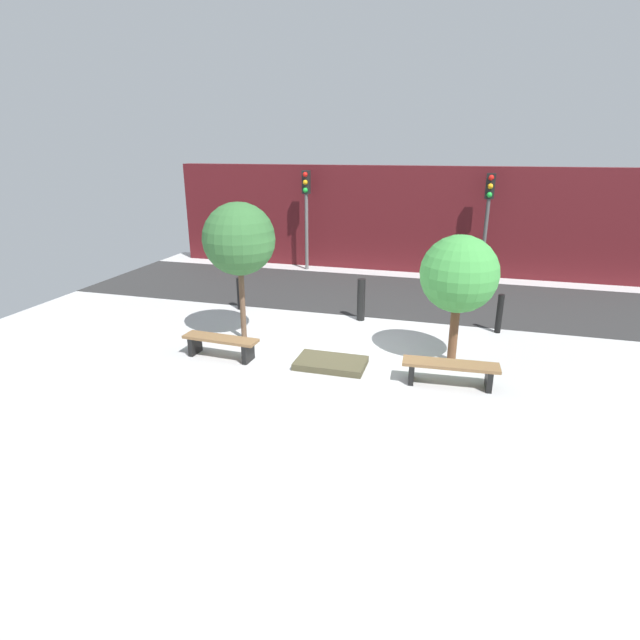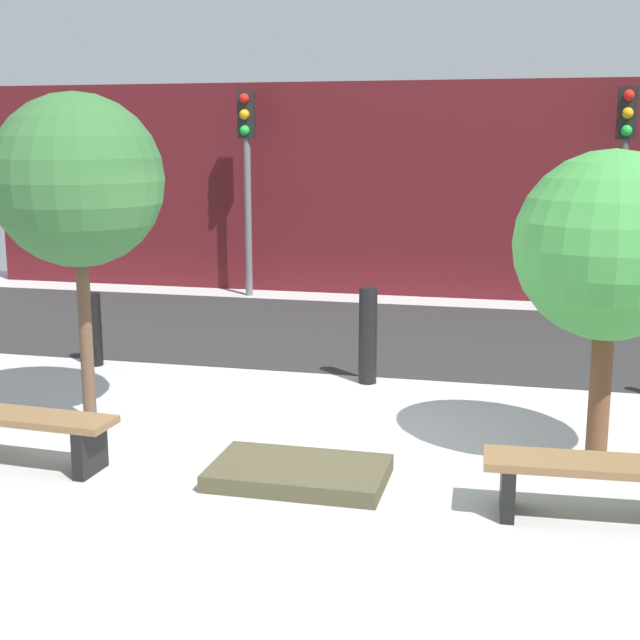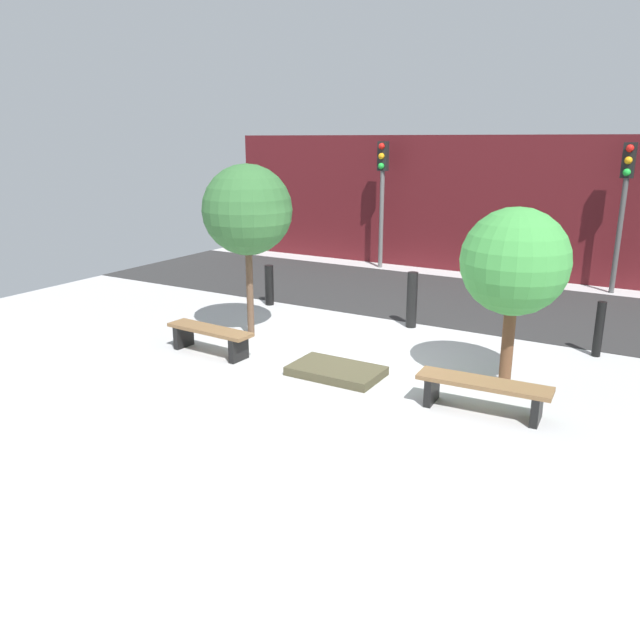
{
  "view_description": "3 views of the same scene",
  "coord_description": "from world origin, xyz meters",
  "px_view_note": "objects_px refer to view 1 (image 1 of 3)",
  "views": [
    {
      "loc": [
        2.34,
        -9.51,
        4.2
      ],
      "look_at": [
        -0.36,
        -0.11,
        0.81
      ],
      "focal_mm": 28.0,
      "sensor_mm": 36.0,
      "label": 1
    },
    {
      "loc": [
        1.74,
        -7.07,
        2.72
      ],
      "look_at": [
        0.03,
        0.03,
        1.2
      ],
      "focal_mm": 50.0,
      "sensor_mm": 36.0,
      "label": 2
    },
    {
      "loc": [
        4.36,
        -8.47,
        3.52
      ],
      "look_at": [
        -0.39,
        -0.39,
        0.79
      ],
      "focal_mm": 35.0,
      "sensor_mm": 36.0,
      "label": 3
    }
  ],
  "objects_px": {
    "traffic_light_mid_west": "(488,208)",
    "planter_bed": "(331,363)",
    "tree_behind_right_bench": "(459,275)",
    "bollard_center": "(499,314)",
    "bollard_left": "(361,300)",
    "bench_left": "(221,343)",
    "traffic_light_west": "(306,202)",
    "bench_right": "(450,369)",
    "bollard_far_left": "(240,294)",
    "tree_behind_left_bench": "(239,239)"
  },
  "relations": [
    {
      "from": "bench_right",
      "to": "traffic_light_west",
      "type": "relative_size",
      "value": 0.51
    },
    {
      "from": "bench_right",
      "to": "bench_left",
      "type": "bearing_deg",
      "value": 176.74
    },
    {
      "from": "planter_bed",
      "to": "traffic_light_mid_west",
      "type": "height_order",
      "value": "traffic_light_mid_west"
    },
    {
      "from": "bench_left",
      "to": "tree_behind_right_bench",
      "type": "relative_size",
      "value": 0.63
    },
    {
      "from": "bench_left",
      "to": "bollard_left",
      "type": "xyz_separation_m",
      "value": [
        2.34,
        3.19,
        0.22
      ]
    },
    {
      "from": "bench_left",
      "to": "traffic_light_west",
      "type": "xyz_separation_m",
      "value": [
        -0.69,
        8.22,
        2.08
      ]
    },
    {
      "from": "bollard_far_left",
      "to": "traffic_light_west",
      "type": "distance_m",
      "value": 5.4
    },
    {
      "from": "bench_left",
      "to": "traffic_light_mid_west",
      "type": "relative_size",
      "value": 0.48
    },
    {
      "from": "bollard_far_left",
      "to": "traffic_light_west",
      "type": "xyz_separation_m",
      "value": [
        0.31,
        5.02,
        1.96
      ]
    },
    {
      "from": "planter_bed",
      "to": "traffic_light_west",
      "type": "bearing_deg",
      "value": 110.69
    },
    {
      "from": "planter_bed",
      "to": "tree_behind_left_bench",
      "type": "xyz_separation_m",
      "value": [
        -2.34,
        0.96,
        2.24
      ]
    },
    {
      "from": "bollard_center",
      "to": "tree_behind_right_bench",
      "type": "bearing_deg",
      "value": -116.26
    },
    {
      "from": "bench_right",
      "to": "bollard_center",
      "type": "xyz_separation_m",
      "value": [
        1.0,
        3.19,
        0.15
      ]
    },
    {
      "from": "tree_behind_right_bench",
      "to": "bollard_left",
      "type": "xyz_separation_m",
      "value": [
        -2.34,
        2.04,
        -1.3
      ]
    },
    {
      "from": "tree_behind_right_bench",
      "to": "planter_bed",
      "type": "bearing_deg",
      "value": -157.75
    },
    {
      "from": "bollard_left",
      "to": "planter_bed",
      "type": "bearing_deg",
      "value": -90.0
    },
    {
      "from": "bollard_far_left",
      "to": "bollard_center",
      "type": "height_order",
      "value": "bollard_center"
    },
    {
      "from": "bollard_center",
      "to": "traffic_light_west",
      "type": "xyz_separation_m",
      "value": [
        -6.37,
        5.02,
        1.92
      ]
    },
    {
      "from": "bollard_far_left",
      "to": "bollard_center",
      "type": "bearing_deg",
      "value": 0.0
    },
    {
      "from": "planter_bed",
      "to": "tree_behind_right_bench",
      "type": "bearing_deg",
      "value": 22.25
    },
    {
      "from": "bench_left",
      "to": "bench_right",
      "type": "bearing_deg",
      "value": 3.26
    },
    {
      "from": "traffic_light_west",
      "to": "traffic_light_mid_west",
      "type": "distance_m",
      "value": 6.06
    },
    {
      "from": "planter_bed",
      "to": "bollard_left",
      "type": "xyz_separation_m",
      "value": [
        0.0,
        2.99,
        0.47
      ]
    },
    {
      "from": "traffic_light_mid_west",
      "to": "planter_bed",
      "type": "bearing_deg",
      "value": -110.69
    },
    {
      "from": "bench_left",
      "to": "planter_bed",
      "type": "height_order",
      "value": "bench_left"
    },
    {
      "from": "bench_right",
      "to": "traffic_light_west",
      "type": "bearing_deg",
      "value": 119.89
    },
    {
      "from": "traffic_light_mid_west",
      "to": "traffic_light_west",
      "type": "bearing_deg",
      "value": 180.0
    },
    {
      "from": "bollard_center",
      "to": "traffic_light_mid_west",
      "type": "xyz_separation_m",
      "value": [
        -0.31,
        5.02,
        1.92
      ]
    },
    {
      "from": "bollard_far_left",
      "to": "bollard_center",
      "type": "xyz_separation_m",
      "value": [
        6.68,
        0.0,
        0.03
      ]
    },
    {
      "from": "bollard_left",
      "to": "traffic_light_mid_west",
      "type": "height_order",
      "value": "traffic_light_mid_west"
    },
    {
      "from": "tree_behind_left_bench",
      "to": "bollard_center",
      "type": "relative_size",
      "value": 3.3
    },
    {
      "from": "tree_behind_right_bench",
      "to": "tree_behind_left_bench",
      "type": "bearing_deg",
      "value": -180.0
    },
    {
      "from": "tree_behind_right_bench",
      "to": "bollard_center",
      "type": "relative_size",
      "value": 2.78
    },
    {
      "from": "bench_right",
      "to": "traffic_light_west",
      "type": "xyz_separation_m",
      "value": [
        -5.37,
        8.22,
        2.08
      ]
    },
    {
      "from": "bollard_left",
      "to": "traffic_light_west",
      "type": "height_order",
      "value": "traffic_light_west"
    },
    {
      "from": "bench_left",
      "to": "bollard_far_left",
      "type": "distance_m",
      "value": 3.35
    },
    {
      "from": "bench_right",
      "to": "bollard_center",
      "type": "height_order",
      "value": "bollard_center"
    },
    {
      "from": "traffic_light_mid_west",
      "to": "bench_left",
      "type": "bearing_deg",
      "value": -123.15
    },
    {
      "from": "traffic_light_west",
      "to": "planter_bed",
      "type": "bearing_deg",
      "value": -69.31
    },
    {
      "from": "tree_behind_right_bench",
      "to": "traffic_light_mid_west",
      "type": "relative_size",
      "value": 0.76
    },
    {
      "from": "tree_behind_right_bench",
      "to": "bollard_left",
      "type": "distance_m",
      "value": 3.36
    },
    {
      "from": "planter_bed",
      "to": "bollard_center",
      "type": "bearing_deg",
      "value": 41.84
    },
    {
      "from": "planter_bed",
      "to": "traffic_light_mid_west",
      "type": "distance_m",
      "value": 8.88
    },
    {
      "from": "bollard_far_left",
      "to": "bollard_left",
      "type": "distance_m",
      "value": 3.34
    },
    {
      "from": "bench_right",
      "to": "bollard_left",
      "type": "relative_size",
      "value": 1.64
    },
    {
      "from": "planter_bed",
      "to": "bollard_left",
      "type": "height_order",
      "value": "bollard_left"
    },
    {
      "from": "bollard_center",
      "to": "traffic_light_west",
      "type": "relative_size",
      "value": 0.27
    },
    {
      "from": "bench_right",
      "to": "tree_behind_right_bench",
      "type": "bearing_deg",
      "value": 86.74
    },
    {
      "from": "tree_behind_right_bench",
      "to": "bollard_center",
      "type": "distance_m",
      "value": 2.65
    },
    {
      "from": "tree_behind_left_bench",
      "to": "traffic_light_west",
      "type": "relative_size",
      "value": 0.9
    }
  ]
}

